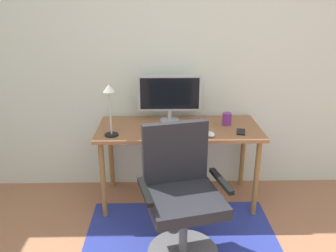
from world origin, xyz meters
The scene contains 10 objects.
wall_back centered at (0.00, 2.20, 1.30)m, with size 6.00×0.10×2.60m, color silver.
area_rug centered at (-0.11, 1.14, 0.00)m, with size 1.49×1.22×0.01m, color #2A3793.
desk centered at (-0.11, 1.82, 0.64)m, with size 1.40×0.63×0.72m.
monitor centered at (-0.18, 1.99, 0.96)m, with size 0.56×0.18×0.42m.
keyboard centered at (-0.18, 1.61, 0.73)m, with size 0.43×0.13×0.02m, color white.
computer_mouse centered at (0.14, 1.59, 0.73)m, with size 0.06×0.10×0.03m, color white.
coffee_cup centered at (0.32, 1.87, 0.77)m, with size 0.08×0.08×0.11m, color #742E84.
cell_phone centered at (0.40, 1.67, 0.72)m, with size 0.07×0.14×0.01m, color black.
desk_lamp centered at (-0.66, 1.63, 1.00)m, with size 0.11×0.11×0.42m.
office_chair centered at (-0.12, 1.09, 0.41)m, with size 0.64×0.60×0.96m.
Camera 1 is at (-0.26, -1.00, 1.74)m, focal length 37.07 mm.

